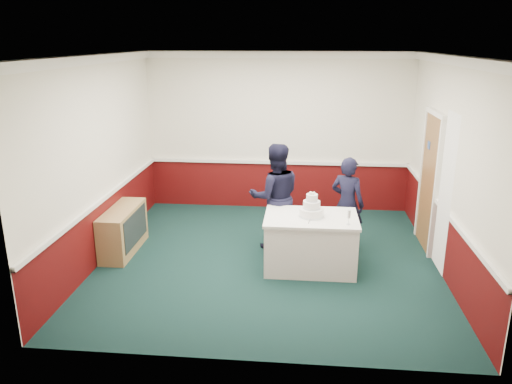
# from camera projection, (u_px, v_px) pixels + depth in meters

# --- Properties ---
(ground) EXTENTS (5.00, 5.00, 0.00)m
(ground) POSITION_uv_depth(u_px,v_px,m) (268.00, 260.00, 7.56)
(ground) COLOR black
(ground) RESTS_ON ground
(room_shell) EXTENTS (5.00, 5.00, 3.00)m
(room_shell) POSITION_uv_depth(u_px,v_px,m) (277.00, 124.00, 7.56)
(room_shell) COLOR silver
(room_shell) RESTS_ON ground
(sideboard) EXTENTS (0.41, 1.20, 0.70)m
(sideboard) POSITION_uv_depth(u_px,v_px,m) (123.00, 230.00, 7.77)
(sideboard) COLOR #A27A4F
(sideboard) RESTS_ON ground
(cake_table) EXTENTS (1.32, 0.92, 0.79)m
(cake_table) POSITION_uv_depth(u_px,v_px,m) (310.00, 242.00, 7.20)
(cake_table) COLOR white
(cake_table) RESTS_ON ground
(wedding_cake) EXTENTS (0.35, 0.35, 0.36)m
(wedding_cake) POSITION_uv_depth(u_px,v_px,m) (311.00, 209.00, 7.05)
(wedding_cake) COLOR white
(wedding_cake) RESTS_ON cake_table
(cake_knife) EXTENTS (0.04, 0.22, 0.00)m
(cake_knife) POSITION_uv_depth(u_px,v_px,m) (309.00, 221.00, 6.90)
(cake_knife) COLOR silver
(cake_knife) RESTS_ON cake_table
(champagne_flute) EXTENTS (0.05, 0.05, 0.21)m
(champagne_flute) POSITION_uv_depth(u_px,v_px,m) (349.00, 215.00, 6.73)
(champagne_flute) COLOR silver
(champagne_flute) RESTS_ON cake_table
(person_man) EXTENTS (0.94, 0.80, 1.69)m
(person_man) POSITION_uv_depth(u_px,v_px,m) (275.00, 197.00, 7.78)
(person_man) COLOR black
(person_man) RESTS_ON ground
(person_woman) EXTENTS (0.65, 0.58, 1.50)m
(person_woman) POSITION_uv_depth(u_px,v_px,m) (347.00, 204.00, 7.76)
(person_woman) COLOR black
(person_woman) RESTS_ON ground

